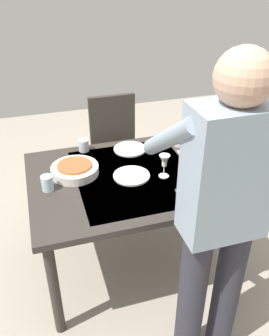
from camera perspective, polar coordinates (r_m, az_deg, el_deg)
ground_plane at (r=2.74m, az=0.00°, el=-14.28°), size 6.00×6.00×0.00m
dining_table at (r=2.31m, az=0.00°, el=-2.71°), size 1.32×0.97×0.74m
chair_near at (r=3.12m, az=-3.03°, el=4.06°), size 0.40×0.40×0.91m
person_server at (r=1.64m, az=13.37°, el=-6.98°), size 0.42×0.61×1.69m
wine_bottle at (r=2.51m, az=10.93°, el=4.55°), size 0.07×0.07×0.30m
wine_glass_left at (r=2.21m, az=4.76°, el=0.96°), size 0.07×0.07×0.15m
wine_glass_right at (r=2.31m, az=10.87°, el=1.85°), size 0.07×0.07×0.15m
water_cup_near_left at (r=2.55m, az=-8.06°, el=3.57°), size 0.07×0.07×0.09m
water_cup_near_right at (r=2.17m, az=-13.64°, el=-2.33°), size 0.07×0.07×0.09m
water_cup_far_left at (r=2.21m, az=11.66°, el=-1.41°), size 0.07×0.07×0.09m
serving_bowl_pasta at (r=2.30m, az=-9.43°, el=-0.20°), size 0.30×0.30×0.07m
side_bowl_salad at (r=2.67m, az=7.36°, el=4.75°), size 0.18×0.18×0.07m
dinner_plate_near at (r=2.25m, az=-0.48°, el=-1.21°), size 0.23×0.23×0.01m
dinner_plate_far at (r=2.56m, az=-0.73°, el=3.04°), size 0.23×0.23×0.01m
table_knife at (r=2.07m, az=7.21°, el=-4.95°), size 0.04×0.20×0.00m
table_fork at (r=2.49m, az=7.46°, el=1.78°), size 0.03×0.18×0.00m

